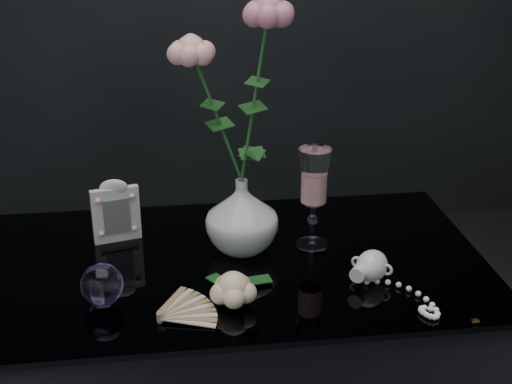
{
  "coord_description": "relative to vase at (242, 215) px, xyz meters",
  "views": [
    {
      "loc": [
        -0.11,
        -1.22,
        1.47
      ],
      "look_at": [
        0.06,
        0.03,
        0.92
      ],
      "focal_mm": 50.0,
      "sensor_mm": 36.0,
      "label": 1
    }
  ],
  "objects": [
    {
      "name": "roses",
      "position": [
        -0.01,
        0.0,
        0.27
      ],
      "size": [
        0.22,
        0.11,
        0.41
      ],
      "color": "#FFA59E",
      "rests_on": "vase"
    },
    {
      "name": "loose_rose",
      "position": [
        -0.04,
        -0.21,
        -0.05
      ],
      "size": [
        0.2,
        0.23,
        0.06
      ],
      "primitive_type": null,
      "rotation": [
        0.0,
        0.0,
        -0.37
      ],
      "color": "#FFCEA4",
      "rests_on": "table"
    },
    {
      "name": "vase",
      "position": [
        0.0,
        0.0,
        0.0
      ],
      "size": [
        0.19,
        0.19,
        0.16
      ],
      "primitive_type": "imported",
      "rotation": [
        0.0,
        0.0,
        -0.35
      ],
      "color": "silver",
      "rests_on": "table"
    },
    {
      "name": "picture_frame",
      "position": [
        -0.26,
        0.08,
        -0.01
      ],
      "size": [
        0.12,
        0.1,
        0.14
      ],
      "primitive_type": null,
      "rotation": [
        0.0,
        0.0,
        0.23
      ],
      "color": "silver",
      "rests_on": "table"
    },
    {
      "name": "paper_fan",
      "position": [
        -0.17,
        -0.25,
        -0.07
      ],
      "size": [
        0.22,
        0.18,
        0.02
      ],
      "primitive_type": null,
      "rotation": [
        0.0,
        0.0,
        0.12
      ],
      "color": "beige",
      "rests_on": "table"
    },
    {
      "name": "wine_glass",
      "position": [
        0.15,
        -0.0,
        0.03
      ],
      "size": [
        0.08,
        0.08,
        0.22
      ],
      "primitive_type": null,
      "rotation": [
        0.0,
        0.0,
        -0.15
      ],
      "color": "white",
      "rests_on": "table"
    },
    {
      "name": "pearl_jar",
      "position": [
        0.23,
        -0.15,
        -0.05
      ],
      "size": [
        0.3,
        0.3,
        0.06
      ],
      "primitive_type": null,
      "rotation": [
        0.0,
        0.0,
        -0.64
      ],
      "color": "white",
      "rests_on": "table"
    },
    {
      "name": "paperweight",
      "position": [
        -0.28,
        -0.17,
        -0.04
      ],
      "size": [
        0.09,
        0.09,
        0.08
      ],
      "primitive_type": null,
      "rotation": [
        0.0,
        0.0,
        -0.14
      ],
      "color": "#AF82D4",
      "rests_on": "table"
    }
  ]
}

